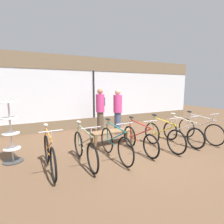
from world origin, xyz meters
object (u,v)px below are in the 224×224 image
Objects in this scene: bicycle_right at (182,133)px; bicycle_center_left at (115,144)px; bicycle_center_right at (163,136)px; accessory_rack at (11,136)px; bicycle_far_right at (199,130)px; customer_by_window at (118,111)px; customer_near_rack at (100,109)px; bicycle_center at (139,139)px; display_bench at (112,133)px; bicycle_far_left at (49,154)px; bicycle_left at (84,148)px.

bicycle_center_left is at bearing -179.23° from bicycle_right.
bicycle_center_left is at bearing 179.84° from bicycle_center_right.
accessory_rack is at bearing 156.73° from bicycle_center_left.
bicycle_far_right is 5.82m from accessory_rack.
customer_by_window reaches higher than bicycle_right.
customer_near_rack is at bearing 111.39° from bicycle_center_right.
display_bench is at bearing 110.85° from bicycle_center.
customer_near_rack is (-1.85, 2.47, 0.62)m from bicycle_right.
bicycle_far_left is at bearing -155.46° from display_bench.
bicycle_far_left is at bearing -145.29° from customer_by_window.
display_bench is (-1.19, 1.08, -0.02)m from bicycle_center_right.
customer_by_window is (0.58, -0.38, -0.04)m from customer_near_rack.
customer_near_rack is at bearing 58.23° from bicycle_left.
bicycle_center is at bearing 0.64° from bicycle_left.
customer_by_window is (-0.40, 2.13, 0.55)m from bicycle_center_right.
accessory_rack reaches higher than bicycle_right.
customer_near_rack reaches higher than bicycle_center_left.
display_bench is at bearing 0.93° from accessory_rack.
customer_near_rack is at bearing 45.90° from bicycle_far_left.
bicycle_center_left reaches higher than bicycle_center_right.
customer_near_rack is at bearing 136.17° from bicycle_far_right.
bicycle_far_left is at bearing 178.37° from bicycle_far_right.
accessory_rack is (-0.77, 0.92, 0.28)m from bicycle_far_left.
customer_by_window is at bearing 44.37° from bicycle_left.
bicycle_center_right is (1.67, -0.00, -0.01)m from bicycle_center_left.
bicycle_far_right is at bearing -0.47° from bicycle_center_left.
bicycle_center_right is at bearing -14.29° from accessory_rack.
bicycle_far_left is 2.48m from bicycle_center.
bicycle_center is (0.85, 0.11, -0.03)m from bicycle_center_left.
customer_by_window reaches higher than bicycle_center_left.
customer_by_window is at bearing 16.58° from accessory_rack.
bicycle_center is 1.05× the size of accessory_rack.
bicycle_center_right is 1.61m from display_bench.
bicycle_far_right reaches higher than bicycle_left.
customer_near_rack is 0.70m from customer_by_window.
bicycle_center is 3.39m from accessory_rack.
accessory_rack is 0.89× the size of customer_near_rack.
bicycle_center_left is 2.53m from bicycle_right.
bicycle_left is 1.08× the size of accessory_rack.
display_bench is 0.78× the size of customer_by_window.
accessory_rack reaches higher than bicycle_far_left.
bicycle_far_left is at bearing 178.90° from bicycle_right.
bicycle_right is at bearing -1.10° from bicycle_far_left.
customer_near_rack reaches higher than bicycle_center_right.
bicycle_center_right reaches higher than bicycle_left.
bicycle_center is at bearing -69.15° from display_bench.
bicycle_center_right is at bearing -177.45° from bicycle_right.
bicycle_right is 0.79m from bicycle_far_right.
accessory_rack is 3.43m from customer_near_rack.
customer_by_window is at bearing 121.16° from bicycle_right.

